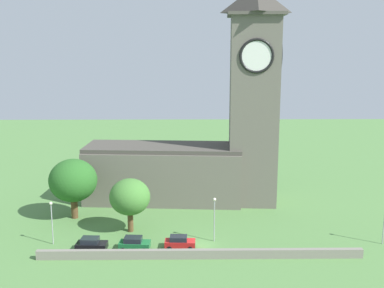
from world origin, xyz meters
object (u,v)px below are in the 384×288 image
(car_green, at_px, (134,243))
(tree_by_tower, at_px, (130,197))
(tree_riverside_west, at_px, (73,181))
(car_black, at_px, (91,244))
(car_red, at_px, (180,242))
(streetlamp_west_end, at_px, (52,215))
(church, at_px, (206,137))
(streetlamp_west_mid, at_px, (214,212))

(car_green, bearing_deg, tree_by_tower, 100.69)
(car_green, relative_size, tree_riverside_west, 0.45)
(tree_riverside_west, bearing_deg, car_black, -68.16)
(car_red, xyz_separation_m, streetlamp_west_end, (-17.38, 1.57, 3.27))
(car_black, xyz_separation_m, tree_by_tower, (4.42, 6.89, 4.30))
(car_black, height_order, tree_by_tower, tree_by_tower)
(church, height_order, tree_riverside_west, church)
(car_black, distance_m, tree_riverside_west, 14.54)
(tree_by_tower, relative_size, tree_riverside_west, 0.83)
(car_black, relative_size, car_green, 0.98)
(streetlamp_west_mid, xyz_separation_m, tree_riverside_west, (-21.52, 9.52, 1.85))
(car_black, relative_size, streetlamp_west_mid, 0.66)
(tree_by_tower, bearing_deg, tree_riverside_west, 148.87)
(church, distance_m, streetlamp_west_mid, 19.40)
(car_green, bearing_deg, car_black, -176.44)
(streetlamp_west_end, bearing_deg, car_red, -5.15)
(car_red, relative_size, tree_by_tower, 0.52)
(tree_riverside_west, bearing_deg, car_green, -48.87)
(car_black, distance_m, car_green, 5.67)
(church, xyz_separation_m, streetlamp_west_end, (-21.65, -18.77, -7.23))
(car_green, relative_size, car_red, 1.02)
(car_red, distance_m, tree_riverside_west, 21.15)
(car_red, bearing_deg, tree_riverside_west, 144.81)
(car_black, bearing_deg, church, 52.95)
(car_red, bearing_deg, church, 78.14)
(streetlamp_west_end, height_order, streetlamp_west_mid, streetlamp_west_mid)
(streetlamp_west_mid, relative_size, tree_riverside_west, 0.66)
(car_green, xyz_separation_m, streetlamp_west_mid, (10.81, 2.74, 3.37))
(car_black, height_order, streetlamp_west_mid, streetlamp_west_mid)
(streetlamp_west_end, distance_m, tree_by_tower, 11.13)
(car_black, distance_m, streetlamp_west_mid, 17.08)
(church, distance_m, car_red, 23.28)
(car_black, xyz_separation_m, tree_riverside_west, (-5.05, 12.61, 5.17))
(church, bearing_deg, streetlamp_west_mid, -88.39)
(car_black, height_order, tree_riverside_west, tree_riverside_west)
(car_red, bearing_deg, car_black, -176.04)
(church, bearing_deg, car_green, -116.37)
(streetlamp_west_mid, bearing_deg, car_red, -154.44)
(car_green, distance_m, tree_by_tower, 7.94)
(car_black, xyz_separation_m, streetlamp_west_mid, (16.47, 3.09, 3.32))
(car_red, xyz_separation_m, tree_by_tower, (-7.27, 6.08, 4.38))
(church, height_order, car_black, church)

